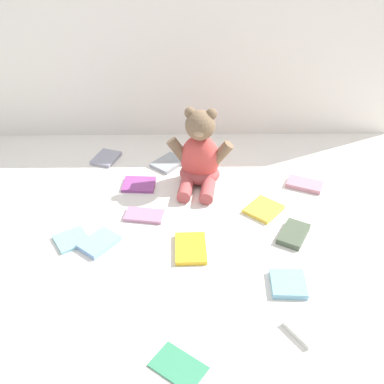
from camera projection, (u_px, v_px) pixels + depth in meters
ground_plane at (188, 199)px, 1.54m from camera, size 3.20×3.20×0.00m
backdrop_drape at (187, 64)px, 1.76m from camera, size 1.77×0.03×0.61m
teddy_bear at (200, 157)px, 1.56m from camera, size 0.24×0.22×0.29m
book_case_0 at (99, 243)px, 1.34m from camera, size 0.13×0.14×0.02m
book_case_1 at (169, 163)px, 1.72m from camera, size 0.15×0.15×0.01m
book_case_2 at (106, 158)px, 1.75m from camera, size 0.12×0.13×0.01m
book_case_3 at (139, 184)px, 1.60m from camera, size 0.12×0.10×0.01m
book_case_4 at (179, 366)px, 1.00m from camera, size 0.14×0.13×0.01m
book_case_5 at (289, 284)px, 1.20m from camera, size 0.10×0.10×0.02m
book_case_6 at (294, 234)px, 1.37m from camera, size 0.12×0.14×0.02m
book_case_7 at (311, 325)px, 1.09m from camera, size 0.14×0.13×0.01m
book_case_8 at (191, 248)px, 1.32m from camera, size 0.10×0.13×0.01m
book_case_9 at (72, 240)px, 1.36m from camera, size 0.13×0.13×0.01m
book_case_10 at (305, 184)px, 1.59m from camera, size 0.14×0.11×0.02m
book_case_11 at (144, 215)px, 1.45m from camera, size 0.13×0.09×0.01m
book_case_12 at (264, 209)px, 1.48m from camera, size 0.15×0.15×0.01m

